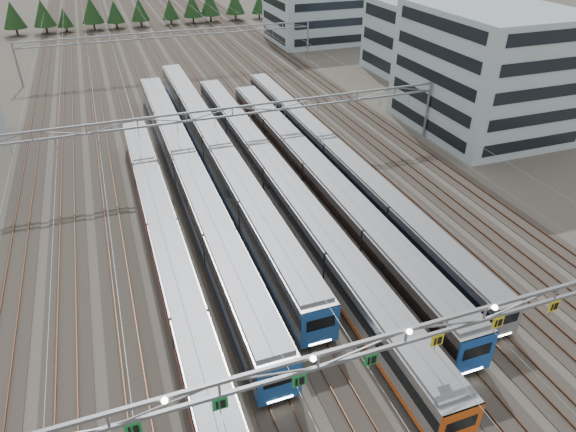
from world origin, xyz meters
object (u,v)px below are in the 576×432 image
object	(u,v)px
train_b	(187,172)
train_f	(333,155)
gantry_near	(406,340)
gantry_far	(173,39)
depot_bldg_south	(487,71)
gantry_mid	(233,119)
train_a	(164,236)
train_e	(315,176)
train_d	(276,181)
train_c	(215,149)
depot_bldg_north	(318,9)
depot_bldg_mid	(413,37)

from	to	relation	value
train_b	train_f	world-z (taller)	train_b
gantry_near	gantry_far	xyz separation A→B (m)	(0.05, 85.12, -0.70)
train_f	depot_bldg_south	size ratio (longest dim) A/B	2.89
gantry_mid	train_f	bearing A→B (deg)	-25.01
train_a	train_e	distance (m)	19.07
train_b	train_d	size ratio (longest dim) A/B	0.96
gantry_mid	gantry_near	bearing A→B (deg)	-90.07
train_c	gantry_near	world-z (taller)	gantry_near
train_d	gantry_mid	xyz separation A→B (m)	(-2.25, 9.61, 4.18)
train_a	train_b	xyz separation A→B (m)	(4.50, 12.32, 0.17)
train_c	train_d	distance (m)	11.64
train_f	depot_bldg_south	distance (m)	27.44
train_b	gantry_mid	world-z (taller)	gantry_mid
gantry_far	gantry_mid	bearing A→B (deg)	-90.00
train_b	train_e	world-z (taller)	same
train_b	train_d	bearing A→B (deg)	-30.88
train_c	depot_bldg_north	world-z (taller)	depot_bldg_north
train_f	gantry_near	size ratio (longest dim) A/B	1.13
train_f	depot_bldg_mid	bearing A→B (deg)	46.88
train_b	train_e	xyz separation A→B (m)	(13.50, -6.03, 0.00)
train_c	gantry_far	xyz separation A→B (m)	(2.25, 43.88, 4.11)
depot_bldg_north	train_f	bearing A→B (deg)	-111.24
depot_bldg_mid	train_f	bearing A→B (deg)	-133.12
train_b	train_f	bearing A→B (deg)	-3.24
train_a	gantry_far	size ratio (longest dim) A/B	0.95
gantry_far	depot_bldg_north	world-z (taller)	depot_bldg_north
train_c	gantry_mid	distance (m)	4.82
gantry_mid	gantry_far	xyz separation A→B (m)	(0.00, 45.00, 0.00)
gantry_far	depot_bldg_mid	xyz separation A→B (m)	(43.47, -15.84, 0.30)
depot_bldg_south	gantry_near	bearing A→B (deg)	-132.70
train_a	train_e	world-z (taller)	train_e
depot_bldg_south	depot_bldg_north	xyz separation A→B (m)	(-0.56, 59.95, -1.22)
train_b	depot_bldg_south	world-z (taller)	depot_bldg_south
train_b	gantry_mid	bearing A→B (deg)	32.08
train_c	train_d	bearing A→B (deg)	-67.26
train_b	train_d	world-z (taller)	train_b
train_d	depot_bldg_mid	size ratio (longest dim) A/B	4.25
train_b	train_c	xyz separation A→B (m)	(4.50, 5.35, -0.00)
gantry_mid	train_b	bearing A→B (deg)	-147.92
train_b	train_e	distance (m)	14.79
train_f	depot_bldg_north	bearing A→B (deg)	68.76
train_b	train_c	bearing A→B (deg)	49.94
train_b	train_c	size ratio (longest dim) A/B	0.96
train_f	train_b	bearing A→B (deg)	176.76
gantry_near	depot_bldg_south	xyz separation A→B (m)	(37.34, 40.47, 1.44)
train_d	gantry_near	xyz separation A→B (m)	(-2.30, -30.50, 4.88)
train_a	train_c	world-z (taller)	train_c
gantry_far	depot_bldg_north	bearing A→B (deg)	22.62
train_b	gantry_far	xyz separation A→B (m)	(6.75, 49.23, 4.11)
train_a	gantry_near	bearing A→B (deg)	-64.58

